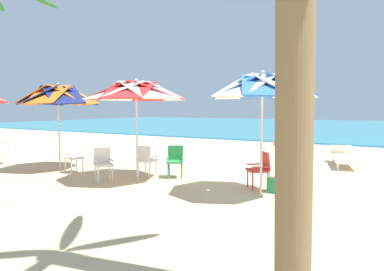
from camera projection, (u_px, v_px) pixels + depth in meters
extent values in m
plane|color=#D3B784|center=(327.00, 184.00, 8.28)|extent=(80.00, 80.00, 0.00)
cube|color=teal|center=(370.00, 127.00, 31.89)|extent=(80.00, 36.00, 0.10)
cube|color=white|center=(355.00, 147.00, 16.07)|extent=(80.00, 0.70, 0.01)
cylinder|color=silver|center=(261.00, 146.00, 7.07)|extent=(0.05, 0.05, 2.18)
cube|color=blue|center=(289.00, 86.00, 6.90)|extent=(1.25, 1.17, 0.51)
cube|color=white|center=(279.00, 87.00, 7.30)|extent=(1.18, 1.23, 0.51)
cube|color=blue|center=(260.00, 88.00, 7.50)|extent=(1.17, 1.25, 0.51)
cube|color=white|center=(243.00, 88.00, 7.39)|extent=(1.23, 1.18, 0.51)
cube|color=blue|center=(236.00, 87.00, 7.04)|extent=(1.25, 1.17, 0.51)
cube|color=white|center=(244.00, 85.00, 6.64)|extent=(1.18, 1.23, 0.51)
cube|color=blue|center=(265.00, 85.00, 6.44)|extent=(1.17, 1.25, 0.51)
cube|color=white|center=(284.00, 85.00, 6.55)|extent=(1.23, 1.18, 0.51)
sphere|color=silver|center=(263.00, 72.00, 6.95)|extent=(0.08, 0.08, 0.08)
cube|color=red|center=(257.00, 170.00, 7.80)|extent=(0.62, 0.62, 0.05)
cube|color=red|center=(266.00, 160.00, 7.82)|extent=(0.34, 0.39, 0.40)
cube|color=red|center=(261.00, 167.00, 7.60)|extent=(0.33, 0.28, 0.03)
cube|color=red|center=(255.00, 164.00, 7.99)|extent=(0.33, 0.28, 0.03)
cylinder|color=red|center=(253.00, 182.00, 7.62)|extent=(0.04, 0.04, 0.41)
cylinder|color=red|center=(248.00, 179.00, 7.97)|extent=(0.04, 0.04, 0.41)
cylinder|color=red|center=(267.00, 181.00, 7.68)|extent=(0.04, 0.04, 0.41)
cylinder|color=red|center=(262.00, 178.00, 8.02)|extent=(0.04, 0.04, 0.41)
cylinder|color=silver|center=(137.00, 139.00, 8.59)|extent=(0.05, 0.05, 2.19)
cube|color=red|center=(160.00, 91.00, 8.41)|extent=(1.47, 1.38, 0.46)
cube|color=white|center=(157.00, 92.00, 8.87)|extent=(1.38, 1.47, 0.46)
cube|color=red|center=(143.00, 92.00, 9.10)|extent=(1.38, 1.47, 0.46)
cube|color=white|center=(125.00, 92.00, 8.98)|extent=(1.47, 1.38, 0.46)
cube|color=red|center=(113.00, 91.00, 8.57)|extent=(1.47, 1.38, 0.46)
cube|color=white|center=(113.00, 90.00, 8.11)|extent=(1.38, 1.47, 0.46)
cube|color=red|center=(129.00, 90.00, 7.87)|extent=(1.38, 1.47, 0.46)
cube|color=white|center=(149.00, 90.00, 8.00)|extent=(1.47, 1.38, 0.46)
sphere|color=silver|center=(136.00, 80.00, 8.47)|extent=(0.08, 0.08, 0.08)
cube|color=white|center=(147.00, 161.00, 9.24)|extent=(0.48, 0.48, 0.05)
cube|color=white|center=(143.00, 153.00, 9.03)|extent=(0.43, 0.14, 0.40)
cube|color=white|center=(141.00, 156.00, 9.31)|extent=(0.08, 0.40, 0.03)
cube|color=white|center=(154.00, 157.00, 9.15)|extent=(0.08, 0.40, 0.03)
cylinder|color=white|center=(145.00, 167.00, 9.49)|extent=(0.04, 0.04, 0.41)
cylinder|color=white|center=(156.00, 168.00, 9.35)|extent=(0.04, 0.04, 0.41)
cylinder|color=white|center=(138.00, 169.00, 9.16)|extent=(0.04, 0.04, 0.41)
cylinder|color=white|center=(150.00, 170.00, 9.02)|extent=(0.04, 0.04, 0.41)
cube|color=white|center=(104.00, 165.00, 8.53)|extent=(0.61, 0.61, 0.05)
cube|color=white|center=(102.00, 155.00, 8.69)|extent=(0.31, 0.40, 0.40)
cube|color=white|center=(112.00, 160.00, 8.61)|extent=(0.35, 0.25, 0.03)
cube|color=white|center=(96.00, 161.00, 8.43)|extent=(0.35, 0.25, 0.03)
cylinder|color=white|center=(112.00, 175.00, 8.47)|extent=(0.04, 0.04, 0.41)
cylinder|color=white|center=(98.00, 176.00, 8.31)|extent=(0.04, 0.04, 0.41)
cylinder|color=white|center=(109.00, 172.00, 8.78)|extent=(0.04, 0.04, 0.41)
cylinder|color=white|center=(96.00, 173.00, 8.62)|extent=(0.04, 0.04, 0.41)
cube|color=#2D8C4C|center=(175.00, 162.00, 9.03)|extent=(0.60, 0.60, 0.05)
cube|color=#2D8C4C|center=(176.00, 153.00, 9.21)|extent=(0.41, 0.29, 0.40)
cube|color=#2D8C4C|center=(183.00, 158.00, 9.02)|extent=(0.23, 0.37, 0.03)
cube|color=#2D8C4C|center=(168.00, 158.00, 9.02)|extent=(0.23, 0.37, 0.03)
cylinder|color=#2D8C4C|center=(181.00, 172.00, 8.87)|extent=(0.04, 0.04, 0.41)
cylinder|color=#2D8C4C|center=(168.00, 172.00, 8.87)|extent=(0.04, 0.04, 0.41)
cylinder|color=#2D8C4C|center=(182.00, 169.00, 9.22)|extent=(0.04, 0.04, 0.41)
cylinder|color=#2D8C4C|center=(169.00, 169.00, 9.22)|extent=(0.04, 0.04, 0.41)
cylinder|color=silver|center=(59.00, 136.00, 10.18)|extent=(0.05, 0.05, 2.07)
cube|color=orange|center=(76.00, 95.00, 10.01)|extent=(1.29, 1.26, 0.61)
cube|color=navy|center=(77.00, 96.00, 10.43)|extent=(1.24, 1.34, 0.61)
cube|color=orange|center=(67.00, 96.00, 10.65)|extent=(1.26, 1.29, 0.61)
cube|color=navy|center=(52.00, 96.00, 10.54)|extent=(1.34, 1.24, 0.61)
cube|color=orange|center=(40.00, 95.00, 10.16)|extent=(1.29, 1.26, 0.61)
cube|color=navy|center=(37.00, 95.00, 9.73)|extent=(1.24, 1.34, 0.61)
cube|color=orange|center=(47.00, 95.00, 9.51)|extent=(1.26, 1.29, 0.61)
cube|color=navy|center=(64.00, 95.00, 9.63)|extent=(1.34, 1.24, 0.61)
sphere|color=silver|center=(58.00, 84.00, 10.06)|extent=(0.08, 0.08, 0.08)
cube|color=white|center=(74.00, 158.00, 9.78)|extent=(0.52, 0.52, 0.05)
cube|color=white|center=(77.00, 151.00, 9.63)|extent=(0.18, 0.43, 0.40)
cube|color=white|center=(67.00, 155.00, 9.62)|extent=(0.40, 0.12, 0.03)
cube|color=white|center=(80.00, 153.00, 9.92)|extent=(0.40, 0.12, 0.03)
cylinder|color=white|center=(65.00, 166.00, 9.78)|extent=(0.04, 0.04, 0.41)
cylinder|color=white|center=(76.00, 164.00, 10.05)|extent=(0.04, 0.04, 0.41)
cylinder|color=white|center=(72.00, 167.00, 9.55)|extent=(0.04, 0.04, 0.41)
cylinder|color=white|center=(83.00, 165.00, 9.81)|extent=(0.04, 0.04, 0.41)
cube|color=white|center=(0.00, 151.00, 11.25)|extent=(0.61, 0.61, 0.05)
cube|color=white|center=(3.00, 144.00, 11.43)|extent=(0.40, 0.31, 0.40)
cube|color=white|center=(6.00, 148.00, 11.25)|extent=(0.25, 0.35, 0.03)
cylinder|color=white|center=(3.00, 159.00, 11.10)|extent=(0.04, 0.04, 0.41)
cylinder|color=white|center=(9.00, 157.00, 11.45)|extent=(0.04, 0.04, 0.41)
cube|color=white|center=(344.00, 159.00, 10.71)|extent=(0.99, 1.80, 0.06)
cube|color=white|center=(340.00, 150.00, 11.70)|extent=(0.70, 0.60, 0.36)
cube|color=white|center=(356.00, 167.00, 10.04)|extent=(0.06, 0.06, 0.22)
cube|color=white|center=(338.00, 167.00, 10.19)|extent=(0.06, 0.06, 0.22)
cube|color=white|center=(350.00, 161.00, 11.25)|extent=(0.06, 0.06, 0.22)
cube|color=white|center=(333.00, 160.00, 11.41)|extent=(0.06, 0.06, 0.22)
cube|color=#238C4C|center=(279.00, 185.00, 7.46)|extent=(0.48, 0.32, 0.36)
cube|color=white|center=(279.00, 176.00, 7.45)|extent=(0.50, 0.34, 0.04)
cube|color=red|center=(277.00, 143.00, 16.92)|extent=(0.30, 0.24, 0.20)
cube|color=beige|center=(277.00, 136.00, 16.87)|extent=(0.30, 0.25, 0.54)
sphere|color=beige|center=(278.00, 129.00, 16.83)|extent=(0.20, 0.20, 0.20)
cube|color=beige|center=(280.00, 143.00, 17.26)|extent=(0.26, 0.76, 0.14)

